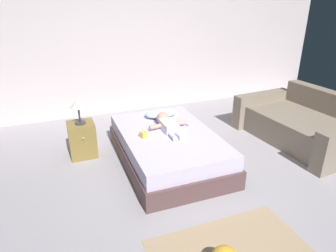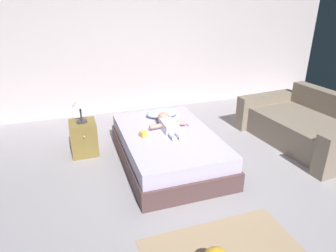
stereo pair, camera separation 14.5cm
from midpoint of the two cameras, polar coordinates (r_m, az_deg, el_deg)
name	(u,v)px [view 2 (the right image)]	position (r m, az deg, el deg)	size (l,w,h in m)	color
ground_plane	(202,192)	(3.63, 7.53, -12.28)	(8.00, 8.00, 0.00)	#A49EA4
wall_behind_bed	(137,38)	(5.83, -5.10, 16.07)	(8.00, 0.12, 2.73)	silver
bed	(168,148)	(4.09, 1.02, -4.13)	(1.21, 1.88, 0.43)	brown
pillow	(162,113)	(4.50, -0.16, 2.44)	(0.47, 0.30, 0.12)	silver
baby	(168,124)	(4.10, 0.93, 0.40)	(0.52, 0.67, 0.17)	white
toothbrush	(186,123)	(4.28, 4.29, 0.48)	(0.03, 0.17, 0.02)	#B53FAA
couch	(307,127)	(5.10, 25.41, -0.12)	(1.32, 1.90, 0.75)	gray
nightstand	(84,138)	(4.43, -14.64, -2.21)	(0.36, 0.39, 0.49)	olive
lamp	(80,104)	(4.24, -15.34, 4.05)	(0.21, 0.21, 0.35)	#333338
toy_block	(143,134)	(3.88, -3.57, -1.55)	(0.10, 0.10, 0.08)	#EFC649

